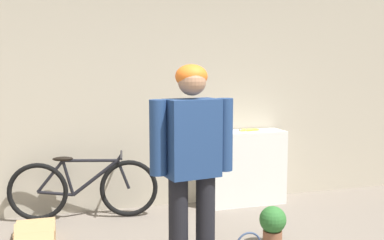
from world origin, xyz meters
TOP-DOWN VIEW (x-y plane):
  - wall_back at (0.00, 3.03)m, footprint 8.00×0.07m
  - side_shelf at (1.24, 2.79)m, footprint 0.98×0.37m
  - person at (0.08, 1.13)m, footprint 0.68×0.31m
  - bicycle at (-0.68, 2.77)m, footprint 1.62×0.46m
  - banana at (1.29, 2.78)m, footprint 0.27×0.08m
  - cardboard_box at (-1.17, 2.24)m, footprint 0.37×0.48m
  - potted_plant at (0.98, 1.49)m, footprint 0.25×0.25m

SIDE VIEW (x-z plane):
  - cardboard_box at x=-1.17m, z-range -0.04..0.20m
  - potted_plant at x=0.98m, z-range 0.02..0.40m
  - bicycle at x=-0.68m, z-range -0.02..0.70m
  - side_shelf at x=1.24m, z-range 0.00..0.90m
  - banana at x=1.29m, z-range 0.90..0.93m
  - person at x=0.08m, z-range 0.15..1.85m
  - wall_back at x=0.00m, z-range 0.00..2.60m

